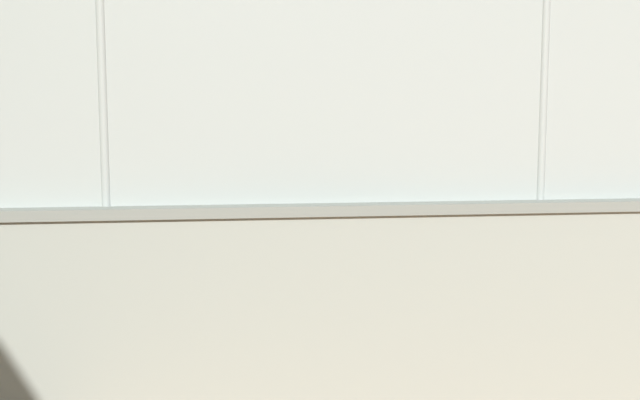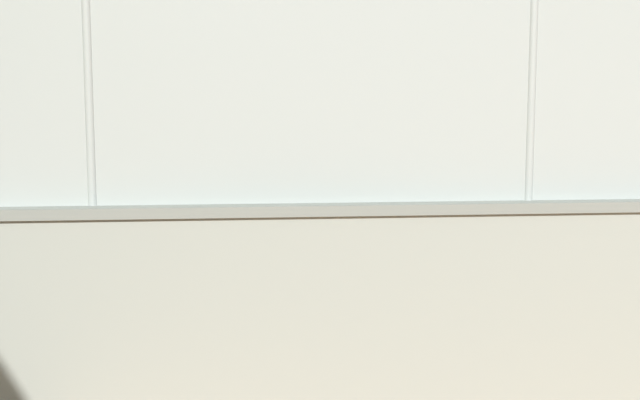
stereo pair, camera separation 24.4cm
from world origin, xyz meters
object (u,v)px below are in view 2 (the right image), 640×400
object	(u,v)px
player_crossing_court	(211,182)
courtside_bench	(487,299)
player_baseline_waiting	(140,171)
sports_ball	(150,152)

from	to	relation	value
player_crossing_court	courtside_bench	distance (m)	7.24
player_crossing_court	player_baseline_waiting	distance (m)	3.90
player_crossing_court	courtside_bench	world-z (taller)	player_crossing_court
player_baseline_waiting	sports_ball	distance (m)	4.44
player_baseline_waiting	courtside_bench	world-z (taller)	player_baseline_waiting
sports_ball	courtside_bench	xyz separation A→B (m)	(-3.87, 5.81, -1.13)
sports_ball	player_baseline_waiting	bearing A→B (deg)	-81.34
sports_ball	courtside_bench	distance (m)	7.07
player_baseline_waiting	courtside_bench	size ratio (longest dim) A/B	0.96
player_crossing_court	player_baseline_waiting	bearing A→B (deg)	-65.68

